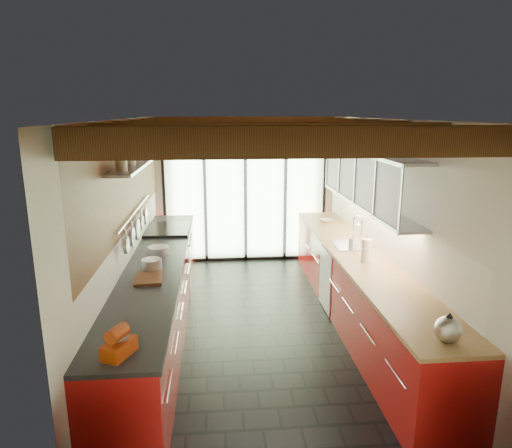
# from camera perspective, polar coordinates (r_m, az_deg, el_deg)

# --- Properties ---
(ground) EXTENTS (5.50, 5.50, 0.00)m
(ground) POSITION_cam_1_polar(r_m,az_deg,el_deg) (6.04, 0.48, -12.51)
(ground) COLOR black
(ground) RESTS_ON ground
(room_shell) EXTENTS (5.50, 5.50, 5.50)m
(room_shell) POSITION_cam_1_polar(r_m,az_deg,el_deg) (5.51, 0.52, 3.09)
(room_shell) COLOR silver
(room_shell) RESTS_ON ground
(ceiling_beams) EXTENTS (3.14, 5.06, 4.90)m
(ceiling_beams) POSITION_cam_1_polar(r_m,az_deg,el_deg) (5.79, 0.16, 11.67)
(ceiling_beams) COLOR #593316
(ceiling_beams) RESTS_ON ground
(glass_door) EXTENTS (2.95, 0.10, 2.90)m
(glass_door) POSITION_cam_1_polar(r_m,az_deg,el_deg) (8.16, -1.34, 6.64)
(glass_door) COLOR #C6EAAD
(glass_door) RESTS_ON ground
(left_counter) EXTENTS (0.68, 5.00, 0.92)m
(left_counter) POSITION_cam_1_polar(r_m,az_deg,el_deg) (5.87, -12.13, -8.70)
(left_counter) COLOR #B71513
(left_counter) RESTS_ON ground
(range_stove) EXTENTS (0.66, 0.90, 0.97)m
(range_stove) POSITION_cam_1_polar(r_m,az_deg,el_deg) (7.22, -10.79, -4.24)
(range_stove) COLOR silver
(range_stove) RESTS_ON ground
(right_counter) EXTENTS (0.68, 5.00, 0.92)m
(right_counter) POSITION_cam_1_polar(r_m,az_deg,el_deg) (6.10, 12.60, -7.86)
(right_counter) COLOR #B71513
(right_counter) RESTS_ON ground
(sink_assembly) EXTENTS (0.45, 0.52, 0.43)m
(sink_assembly) POSITION_cam_1_polar(r_m,az_deg,el_deg) (6.30, 11.87, -2.31)
(sink_assembly) COLOR silver
(sink_assembly) RESTS_ON right_counter
(upper_cabinets_right) EXTENTS (0.34, 3.00, 3.00)m
(upper_cabinets_right) POSITION_cam_1_polar(r_m,az_deg,el_deg) (6.07, 13.85, 5.57)
(upper_cabinets_right) COLOR silver
(upper_cabinets_right) RESTS_ON ground
(left_wall_fixtures) EXTENTS (0.28, 2.60, 0.96)m
(left_wall_fixtures) POSITION_cam_1_polar(r_m,az_deg,el_deg) (5.71, -14.55, 4.98)
(left_wall_fixtures) COLOR silver
(left_wall_fixtures) RESTS_ON ground
(stand_mixer) EXTENTS (0.25, 0.31, 0.24)m
(stand_mixer) POSITION_cam_1_polar(r_m,az_deg,el_deg) (3.63, -16.76, -14.08)
(stand_mixer) COLOR #B83B0E
(stand_mixer) RESTS_ON left_counter
(pot_large) EXTENTS (0.27, 0.27, 0.14)m
(pot_large) POSITION_cam_1_polar(r_m,az_deg,el_deg) (5.32, -12.87, -5.05)
(pot_large) COLOR silver
(pot_large) RESTS_ON left_counter
(pot_small) EXTENTS (0.34, 0.34, 0.10)m
(pot_small) POSITION_cam_1_polar(r_m,az_deg,el_deg) (5.92, -12.07, -3.25)
(pot_small) COLOR silver
(pot_small) RESTS_ON left_counter
(cutting_board) EXTENTS (0.31, 0.42, 0.03)m
(cutting_board) POSITION_cam_1_polar(r_m,az_deg,el_deg) (5.08, -13.24, -6.64)
(cutting_board) COLOR brown
(cutting_board) RESTS_ON left_counter
(kettle) EXTENTS (0.24, 0.28, 0.25)m
(kettle) POSITION_cam_1_polar(r_m,az_deg,el_deg) (3.98, 22.90, -11.86)
(kettle) COLOR silver
(kettle) RESTS_ON right_counter
(paper_towel) EXTENTS (0.14, 0.14, 0.32)m
(paper_towel) POSITION_cam_1_polar(r_m,az_deg,el_deg) (5.68, 13.64, -3.19)
(paper_towel) COLOR white
(paper_towel) RESTS_ON right_counter
(soap_bottle) EXTENTS (0.12, 0.12, 0.21)m
(soap_bottle) POSITION_cam_1_polar(r_m,az_deg,el_deg) (6.16, 12.10, -2.09)
(soap_bottle) COLOR silver
(soap_bottle) RESTS_ON right_counter
(bowl) EXTENTS (0.21, 0.21, 0.05)m
(bowl) POSITION_cam_1_polar(r_m,az_deg,el_deg) (7.59, 8.76, 0.45)
(bowl) COLOR silver
(bowl) RESTS_ON right_counter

